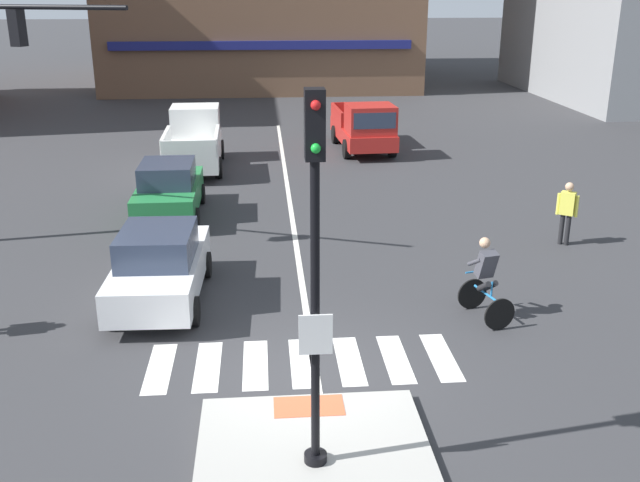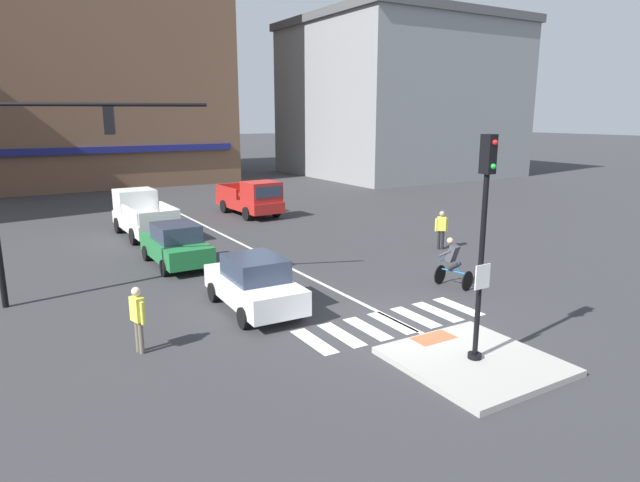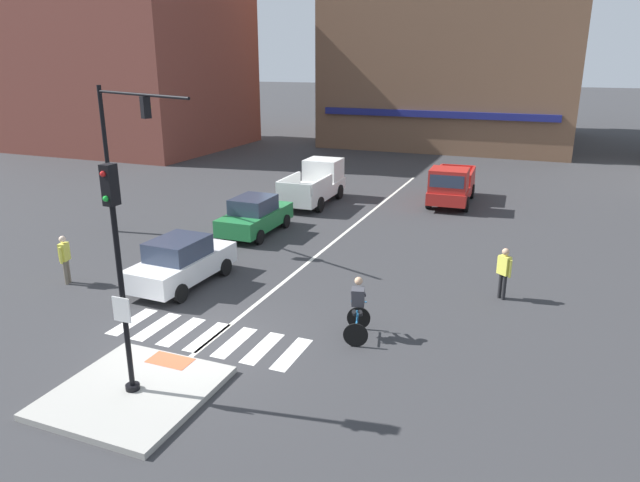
# 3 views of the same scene
# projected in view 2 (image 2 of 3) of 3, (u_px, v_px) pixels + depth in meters

# --- Properties ---
(ground_plane) EXTENTS (300.00, 300.00, 0.00)m
(ground_plane) POSITION_uv_depth(u_px,v_px,m) (403.00, 328.00, 14.91)
(ground_plane) COLOR #333335
(traffic_island) EXTENTS (3.34, 3.47, 0.15)m
(traffic_island) POSITION_uv_depth(u_px,v_px,m) (474.00, 361.00, 12.74)
(traffic_island) COLOR #A3A099
(traffic_island) RESTS_ON ground
(tactile_pad_front) EXTENTS (1.10, 0.60, 0.01)m
(tactile_pad_front) POSITION_uv_depth(u_px,v_px,m) (433.00, 338.00, 13.88)
(tactile_pad_front) COLOR #DB5B38
(tactile_pad_front) RESTS_ON traffic_island
(signal_pole) EXTENTS (0.44, 0.38, 5.11)m
(signal_pole) POSITION_uv_depth(u_px,v_px,m) (484.00, 229.00, 12.03)
(signal_pole) COLOR black
(signal_pole) RESTS_ON traffic_island
(crosswalk_stripe_a) EXTENTS (0.44, 1.80, 0.01)m
(crosswalk_stripe_a) POSITION_uv_depth(u_px,v_px,m) (314.00, 341.00, 14.04)
(crosswalk_stripe_a) COLOR silver
(crosswalk_stripe_a) RESTS_ON ground
(crosswalk_stripe_b) EXTENTS (0.44, 1.80, 0.01)m
(crosswalk_stripe_b) POSITION_uv_depth(u_px,v_px,m) (341.00, 335.00, 14.46)
(crosswalk_stripe_b) COLOR silver
(crosswalk_stripe_b) RESTS_ON ground
(crosswalk_stripe_c) EXTENTS (0.44, 1.80, 0.01)m
(crosswalk_stripe_c) POSITION_uv_depth(u_px,v_px,m) (367.00, 328.00, 14.89)
(crosswalk_stripe_c) COLOR silver
(crosswalk_stripe_c) RESTS_ON ground
(crosswalk_stripe_d) EXTENTS (0.44, 1.80, 0.01)m
(crosswalk_stripe_d) POSITION_uv_depth(u_px,v_px,m) (392.00, 322.00, 15.31)
(crosswalk_stripe_d) COLOR silver
(crosswalk_stripe_d) RESTS_ON ground
(crosswalk_stripe_e) EXTENTS (0.44, 1.80, 0.01)m
(crosswalk_stripe_e) POSITION_uv_depth(u_px,v_px,m) (415.00, 317.00, 15.73)
(crosswalk_stripe_e) COLOR silver
(crosswalk_stripe_e) RESTS_ON ground
(crosswalk_stripe_f) EXTENTS (0.44, 1.80, 0.01)m
(crosswalk_stripe_f) POSITION_uv_depth(u_px,v_px,m) (437.00, 312.00, 16.16)
(crosswalk_stripe_f) COLOR silver
(crosswalk_stripe_f) RESTS_ON ground
(crosswalk_stripe_g) EXTENTS (0.44, 1.80, 0.01)m
(crosswalk_stripe_g) POSITION_uv_depth(u_px,v_px,m) (458.00, 307.00, 16.58)
(crosswalk_stripe_g) COLOR silver
(crosswalk_stripe_g) RESTS_ON ground
(lane_centre_line) EXTENTS (0.14, 28.00, 0.01)m
(lane_centre_line) POSITION_uv_depth(u_px,v_px,m) (256.00, 251.00, 23.36)
(lane_centre_line) COLOR silver
(lane_centre_line) RESTS_ON ground
(traffic_light_mast) EXTENTS (5.92, 2.36, 6.20)m
(traffic_light_mast) POSITION_uv_depth(u_px,v_px,m) (37.00, 167.00, 15.86)
(traffic_light_mast) COLOR black
(traffic_light_mast) RESTS_ON ground
(building_corner_left) EXTENTS (18.67, 17.77, 14.41)m
(building_corner_left) POSITION_uv_depth(u_px,v_px,m) (398.00, 98.00, 53.01)
(building_corner_left) COLOR gray
(building_corner_left) RESTS_ON ground
(building_far_block) EXTENTS (20.46, 20.40, 22.57)m
(building_far_block) POSITION_uv_depth(u_px,v_px,m) (88.00, 49.00, 48.29)
(building_far_block) COLOR brown
(building_far_block) RESTS_ON ground
(car_white_westbound_near) EXTENTS (1.94, 4.15, 1.64)m
(car_white_westbound_near) POSITION_uv_depth(u_px,v_px,m) (254.00, 283.00, 16.17)
(car_white_westbound_near) COLOR white
(car_white_westbound_near) RESTS_ON ground
(car_green_westbound_far) EXTENTS (1.87, 4.11, 1.64)m
(car_green_westbound_far) POSITION_uv_depth(u_px,v_px,m) (176.00, 245.00, 21.01)
(car_green_westbound_far) COLOR #237A3D
(car_green_westbound_far) RESTS_ON ground
(pickup_truck_red_eastbound_distant) EXTENTS (2.25, 5.19, 2.08)m
(pickup_truck_red_eastbound_distant) POSITION_uv_depth(u_px,v_px,m) (252.00, 199.00, 31.30)
(pickup_truck_red_eastbound_distant) COLOR red
(pickup_truck_red_eastbound_distant) RESTS_ON ground
(pickup_truck_white_westbound_distant) EXTENTS (2.15, 5.14, 2.08)m
(pickup_truck_white_westbound_distant) POSITION_uv_depth(u_px,v_px,m) (142.00, 215.00, 26.32)
(pickup_truck_white_westbound_distant) COLOR white
(pickup_truck_white_westbound_distant) RESTS_ON ground
(cyclist) EXTENTS (0.90, 1.22, 1.68)m
(cyclist) POSITION_uv_depth(u_px,v_px,m) (453.00, 262.00, 18.33)
(cyclist) COLOR black
(cyclist) RESTS_ON ground
(pedestrian_at_curb_left) EXTENTS (0.31, 0.53, 1.67)m
(pedestrian_at_curb_left) POSITION_uv_depth(u_px,v_px,m) (138.00, 314.00, 13.17)
(pedestrian_at_curb_left) COLOR #6B6051
(pedestrian_at_curb_left) RESTS_ON ground
(pedestrian_waiting_far_side) EXTENTS (0.46, 0.39, 1.67)m
(pedestrian_waiting_far_side) POSITION_uv_depth(u_px,v_px,m) (441.00, 227.00, 23.48)
(pedestrian_waiting_far_side) COLOR black
(pedestrian_waiting_far_side) RESTS_ON ground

